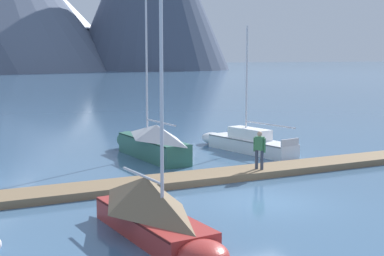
# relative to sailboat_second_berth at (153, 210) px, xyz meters

# --- Properties ---
(ground_plane) EXTENTS (700.00, 700.00, 0.00)m
(ground_plane) POSITION_rel_sailboat_second_berth_xyz_m (5.17, 1.71, -0.81)
(ground_plane) COLOR #426689
(mountain_rear_spur) EXTENTS (63.66, 63.66, 35.15)m
(mountain_rear_spur) POSITION_rel_sailboat_second_berth_xyz_m (40.02, 202.63, 18.02)
(mountain_rear_spur) COLOR slate
(mountain_rear_spur) RESTS_ON ground
(dock) EXTENTS (23.69, 2.10, 0.30)m
(dock) POSITION_rel_sailboat_second_berth_xyz_m (5.17, 5.71, -0.66)
(dock) COLOR #846B4C
(dock) RESTS_ON ground
(sailboat_second_berth) EXTENTS (2.03, 6.22, 7.15)m
(sailboat_second_berth) POSITION_rel_sailboat_second_berth_xyz_m (0.00, 0.00, 0.00)
(sailboat_second_berth) COLOR #B2332D
(sailboat_second_berth) RESTS_ON ground
(sailboat_mid_dock_port) EXTENTS (1.92, 7.01, 8.95)m
(sailboat_mid_dock_port) POSITION_rel_sailboat_second_berth_xyz_m (4.74, 11.65, 0.06)
(sailboat_mid_dock_port) COLOR #336B56
(sailboat_mid_dock_port) RESTS_ON ground
(sailboat_mid_dock_starboard) EXTENTS (2.45, 7.41, 6.88)m
(sailboat_mid_dock_starboard) POSITION_rel_sailboat_second_berth_xyz_m (10.17, 11.13, -0.29)
(sailboat_mid_dock_starboard) COLOR white
(sailboat_mid_dock_starboard) RESTS_ON ground
(person_on_dock) EXTENTS (0.38, 0.53, 1.69)m
(person_on_dock) POSITION_rel_sailboat_second_berth_xyz_m (7.34, 5.44, 0.45)
(person_on_dock) COLOR #384256
(person_on_dock) RESTS_ON dock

